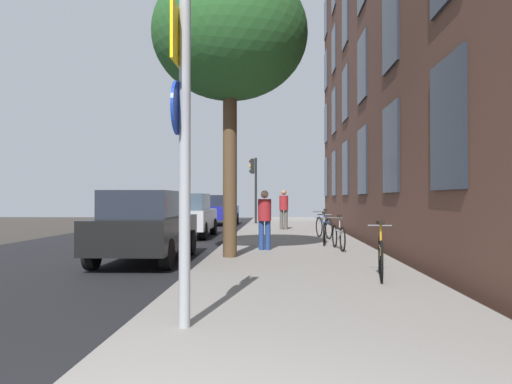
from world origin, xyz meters
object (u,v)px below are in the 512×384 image
Objects in this scene: sign_post at (183,134)px; tree_near at (230,35)px; bicycle_2 at (324,231)px; car_0 at (146,225)px; pedestrian_0 at (265,216)px; bicycle_1 at (339,236)px; bicycle_0 at (381,256)px; traffic_light at (254,178)px; bicycle_3 at (324,227)px; pedestrian_1 at (284,207)px; car_1 at (187,215)px; car_2 at (219,210)px.

tree_near is (-0.10, 6.27, 3.08)m from sign_post.
car_0 is (-4.38, -3.42, 0.35)m from bicycle_2.
tree_near is at bearing -115.11° from pedestrian_0.
bicycle_1 is (2.69, 1.79, -4.73)m from tree_near.
tree_near is at bearing 134.01° from bicycle_0.
traffic_light is 10.53m from bicycle_3.
sign_post is 2.13× the size of bicycle_0.
bicycle_0 is 5.01m from pedestrian_0.
pedestrian_1 is 10.84m from car_0.
tree_near is 8.75m from car_1.
bicycle_0 is at bearing -86.65° from bicycle_2.
pedestrian_0 is at bearing -115.49° from bicycle_3.
traffic_light reaches higher than bicycle_3.
bicycle_2 is 0.39× the size of car_1.
pedestrian_0 is (-1.71, -1.74, 0.51)m from bicycle_2.
pedestrian_1 is at bearing 105.56° from bicycle_3.
traffic_light reaches higher than pedestrian_1.
traffic_light is at bearing 106.27° from pedestrian_1.
bicycle_2 is 0.40× the size of car_0.
car_0 is at bearing -128.90° from bicycle_3.
bicycle_0 is at bearing -88.84° from bicycle_3.
bicycle_2 is (-0.37, 6.27, -0.00)m from bicycle_0.
tree_near is 16.67m from car_2.
car_0 is (-1.74, -15.60, -1.69)m from traffic_light.
car_2 reaches higher than bicycle_2.
bicycle_0 is 5.55m from car_0.
car_2 is at bearing 108.77° from bicycle_1.
pedestrian_1 is (-1.47, 13.17, 0.60)m from bicycle_0.
car_0 reaches higher than bicycle_0.
sign_post reaches higher than car_2.
sign_post is at bearing -71.91° from car_0.
tree_near is at bearing -115.38° from bicycle_3.
car_0 is at bearing 108.09° from sign_post.
bicycle_2 is 2.26m from bicycle_3.
bicycle_2 is 6.15m from car_1.
tree_near is 7.77m from bicycle_3.
tree_near is 3.89× the size of pedestrian_1.
car_0 reaches higher than bicycle_3.
car_2 is at bearing 97.59° from tree_near.
pedestrian_1 is (0.60, 8.64, 0.09)m from pedestrian_0.
pedestrian_0 is 0.36× the size of car_1.
bicycle_2 is 0.41× the size of car_2.
pedestrian_1 is at bearing 96.37° from bicycle_0.
car_1 is (-2.12, -8.30, -1.69)m from traffic_light.
sign_post is 6.99m from tree_near.
car_0 is 16.03m from car_2.
pedestrian_0 is 14.63m from car_2.
bicycle_0 is at bearing -30.94° from car_0.
bicycle_2 is at bearing -94.93° from bicycle_3.
bicycle_2 is at bearing -77.76° from traffic_light.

